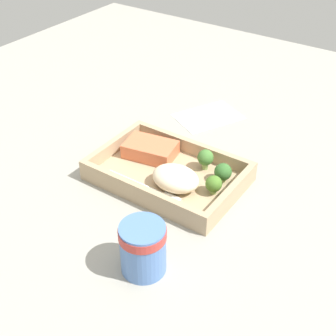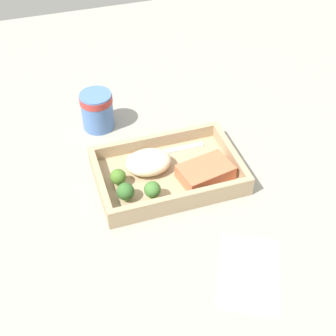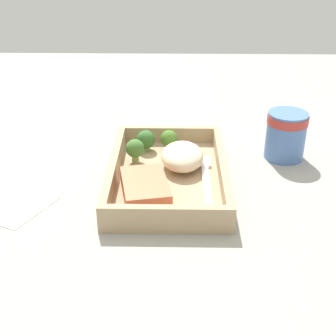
# 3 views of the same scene
# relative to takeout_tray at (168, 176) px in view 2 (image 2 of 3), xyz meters

# --- Properties ---
(ground_plane) EXTENTS (1.60, 1.60, 0.02)m
(ground_plane) POSITION_rel_takeout_tray_xyz_m (0.00, 0.00, -0.02)
(ground_plane) COLOR gray
(takeout_tray) EXTENTS (0.28, 0.18, 0.01)m
(takeout_tray) POSITION_rel_takeout_tray_xyz_m (0.00, 0.00, 0.00)
(takeout_tray) COLOR tan
(takeout_tray) RESTS_ON ground_plane
(tray_rim) EXTENTS (0.28, 0.18, 0.03)m
(tray_rim) POSITION_rel_takeout_tray_xyz_m (0.00, 0.00, 0.02)
(tray_rim) COLOR tan
(tray_rim) RESTS_ON takeout_tray
(salmon_fillet) EXTENTS (0.11, 0.08, 0.03)m
(salmon_fillet) POSITION_rel_takeout_tray_xyz_m (-0.06, 0.03, 0.02)
(salmon_fillet) COLOR #D96C46
(salmon_fillet) RESTS_ON takeout_tray
(mashed_potatoes) EXTENTS (0.09, 0.07, 0.04)m
(mashed_potatoes) POSITION_rel_takeout_tray_xyz_m (0.03, -0.02, 0.03)
(mashed_potatoes) COLOR beige
(mashed_potatoes) RESTS_ON takeout_tray
(broccoli_floret_1) EXTENTS (0.03, 0.03, 0.04)m
(broccoli_floret_1) POSITION_rel_takeout_tray_xyz_m (0.09, 0.04, 0.03)
(broccoli_floret_1) COLOR #86A359
(broccoli_floret_1) RESTS_ON takeout_tray
(broccoli_floret_2) EXTENTS (0.03, 0.03, 0.04)m
(broccoli_floret_2) POSITION_rel_takeout_tray_xyz_m (0.10, 0.00, 0.03)
(broccoli_floret_2) COLOR #7C9B50
(broccoli_floret_2) RESTS_ON takeout_tray
(broccoli_floret_3) EXTENTS (0.03, 0.03, 0.04)m
(broccoli_floret_3) POSITION_rel_takeout_tray_xyz_m (0.05, 0.06, 0.03)
(broccoli_floret_3) COLOR #83A25A
(broccoli_floret_3) RESTS_ON takeout_tray
(fork) EXTENTS (0.16, 0.02, 0.00)m
(fork) POSITION_rel_takeout_tray_xyz_m (-0.01, -0.06, 0.01)
(fork) COLOR white
(fork) RESTS_ON takeout_tray
(paper_cup) EXTENTS (0.07, 0.07, 0.08)m
(paper_cup) POSITION_rel_takeout_tray_xyz_m (0.09, -0.20, 0.04)
(paper_cup) COLOR #4E75B7
(paper_cup) RESTS_ON ground_plane
(receipt_slip) EXTENTS (0.15, 0.17, 0.00)m
(receipt_slip) POSITION_rel_takeout_tray_xyz_m (-0.06, 0.25, -0.00)
(receipt_slip) COLOR white
(receipt_slip) RESTS_ON ground_plane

